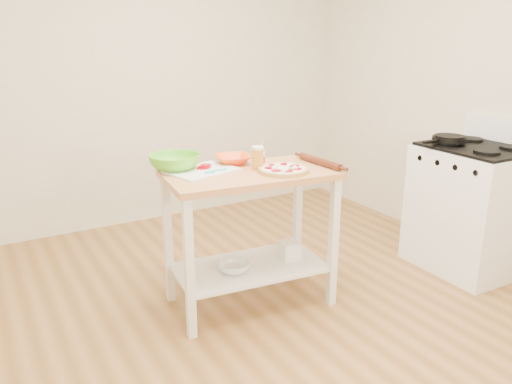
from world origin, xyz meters
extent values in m
cube|color=#9D6D3A|center=(0.00, 0.00, -0.01)|extent=(4.00, 4.50, 0.02)
cube|color=beige|center=(0.00, 2.26, 1.35)|extent=(4.00, 0.02, 2.70)
cube|color=tan|center=(-0.02, 0.36, 0.88)|extent=(1.10, 0.68, 0.04)
cube|color=white|center=(-0.02, 0.36, 0.25)|extent=(1.02, 0.61, 0.02)
cube|color=white|center=(-0.52, 0.18, 0.43)|extent=(0.06, 0.06, 0.86)
cube|color=white|center=(-0.46, 0.65, 0.43)|extent=(0.06, 0.06, 0.86)
cube|color=white|center=(0.43, 0.07, 0.43)|extent=(0.06, 0.06, 0.86)
cube|color=white|center=(0.49, 0.55, 0.43)|extent=(0.06, 0.06, 0.86)
cube|color=white|center=(1.67, 0.00, 0.46)|extent=(0.66, 0.76, 0.92)
cube|color=black|center=(1.67, 0.00, 0.93)|extent=(0.61, 0.72, 0.02)
cube|color=white|center=(1.97, -0.01, 1.02)|extent=(0.05, 0.74, 0.18)
cylinder|color=black|center=(1.57, 0.18, 0.98)|extent=(0.25, 0.25, 0.03)
cube|color=black|center=(1.38, 0.18, 0.98)|extent=(0.15, 0.03, 0.02)
cylinder|color=tan|center=(0.15, 0.24, 0.91)|extent=(0.31, 0.31, 0.02)
cylinder|color=tan|center=(0.15, 0.24, 0.92)|extent=(0.31, 0.31, 0.01)
cylinder|color=white|center=(0.15, 0.24, 0.92)|extent=(0.27, 0.27, 0.01)
cylinder|color=#AF000D|center=(0.24, 0.24, 0.93)|extent=(0.06, 0.06, 0.01)
cylinder|color=#AF000D|center=(0.21, 0.31, 0.93)|extent=(0.06, 0.06, 0.01)
cylinder|color=#AF000D|center=(0.13, 0.33, 0.93)|extent=(0.06, 0.06, 0.01)
cylinder|color=#AF000D|center=(0.07, 0.28, 0.93)|extent=(0.06, 0.06, 0.01)
cylinder|color=#AF000D|center=(0.07, 0.20, 0.93)|extent=(0.06, 0.06, 0.01)
cylinder|color=#AF000D|center=(0.13, 0.16, 0.93)|extent=(0.06, 0.06, 0.01)
cylinder|color=#AF000D|center=(0.21, 0.17, 0.93)|extent=(0.06, 0.06, 0.01)
sphere|color=white|center=(0.22, 0.27, 0.93)|extent=(0.04, 0.04, 0.04)
sphere|color=white|center=(0.15, 0.30, 0.93)|extent=(0.04, 0.04, 0.04)
sphere|color=white|center=(0.09, 0.25, 0.93)|extent=(0.04, 0.04, 0.04)
sphere|color=white|center=(0.11, 0.17, 0.93)|extent=(0.04, 0.04, 0.04)
sphere|color=white|center=(0.20, 0.19, 0.93)|extent=(0.04, 0.04, 0.04)
sphere|color=white|center=(0.22, 0.27, 0.93)|extent=(0.04, 0.04, 0.04)
sphere|color=white|center=(0.14, 0.30, 0.93)|extent=(0.04, 0.04, 0.04)
plane|color=#205011|center=(0.20, 0.23, 0.93)|extent=(0.03, 0.03, 0.00)
plane|color=#205011|center=(0.22, 0.30, 0.93)|extent=(0.04, 0.04, 0.00)
plane|color=#205011|center=(0.14, 0.29, 0.93)|extent=(0.03, 0.03, 0.00)
plane|color=#205011|center=(0.07, 0.26, 0.93)|extent=(0.03, 0.03, 0.00)
plane|color=#205011|center=(0.10, 0.19, 0.93)|extent=(0.04, 0.04, 0.00)
plane|color=#205011|center=(0.17, 0.19, 0.93)|extent=(0.03, 0.03, 0.00)
cube|color=white|center=(-0.27, 0.51, 0.91)|extent=(0.46, 0.39, 0.01)
cube|color=#F4EACC|center=(-0.41, 0.54, 0.92)|extent=(0.03, 0.03, 0.02)
cube|color=#F4EACC|center=(-0.37, 0.55, 0.92)|extent=(0.03, 0.03, 0.02)
cube|color=#F4EACC|center=(-0.34, 0.56, 0.92)|extent=(0.03, 0.03, 0.02)
cube|color=#F4EACC|center=(-0.42, 0.58, 0.92)|extent=(0.03, 0.03, 0.02)
cube|color=#F4EACC|center=(-0.38, 0.59, 0.92)|extent=(0.03, 0.03, 0.02)
cube|color=#F4EACC|center=(-0.35, 0.60, 0.92)|extent=(0.03, 0.03, 0.02)
cylinder|color=#AF000D|center=(-0.26, 0.53, 0.92)|extent=(0.07, 0.07, 0.01)
cylinder|color=#AF000D|center=(-0.24, 0.53, 0.92)|extent=(0.07, 0.07, 0.01)
cylinder|color=#AF000D|center=(-0.23, 0.54, 0.93)|extent=(0.07, 0.07, 0.01)
cube|color=#36C1CC|center=(-0.26, 0.42, 0.92)|extent=(0.06, 0.04, 0.01)
cylinder|color=#36C1CC|center=(-0.19, 0.43, 0.92)|extent=(0.10, 0.02, 0.01)
cube|color=silver|center=(-0.30, 0.68, 0.91)|extent=(0.18, 0.05, 0.00)
cube|color=black|center=(-0.43, 0.68, 0.92)|extent=(0.10, 0.03, 0.01)
imported|color=#FB5318|center=(-0.02, 0.59, 0.93)|extent=(0.28, 0.28, 0.06)
imported|color=#60CC29|center=(-0.40, 0.63, 0.95)|extent=(0.35, 0.35, 0.10)
cylinder|color=orange|center=(0.05, 0.38, 0.96)|extent=(0.07, 0.07, 0.13)
cylinder|color=white|center=(0.05, 0.38, 1.04)|extent=(0.07, 0.07, 0.02)
cylinder|color=white|center=(0.08, 0.43, 0.95)|extent=(0.08, 0.08, 0.10)
cylinder|color=red|center=(0.08, 0.43, 0.95)|extent=(0.08, 0.08, 0.04)
cylinder|color=silver|center=(0.10, 0.43, 1.03)|extent=(0.01, 0.05, 0.10)
cylinder|color=#542513|center=(0.45, 0.27, 0.92)|extent=(0.06, 0.39, 0.04)
imported|color=silver|center=(-0.15, 0.34, 0.29)|extent=(0.28, 0.28, 0.06)
cube|color=white|center=(0.27, 0.33, 0.32)|extent=(0.13, 0.13, 0.12)
camera|label=1|loc=(-1.49, -2.22, 1.69)|focal=35.00mm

